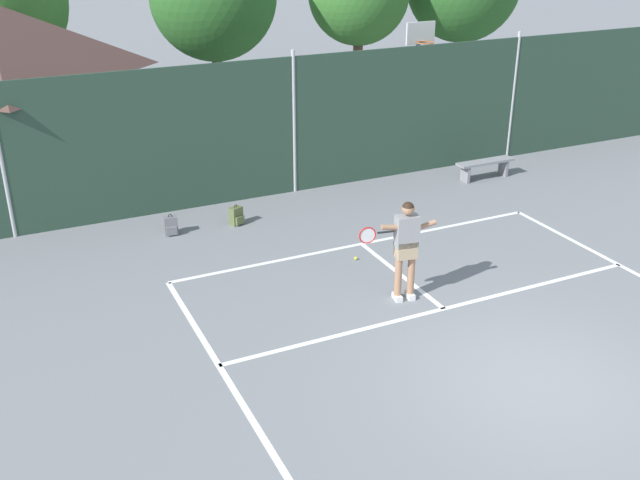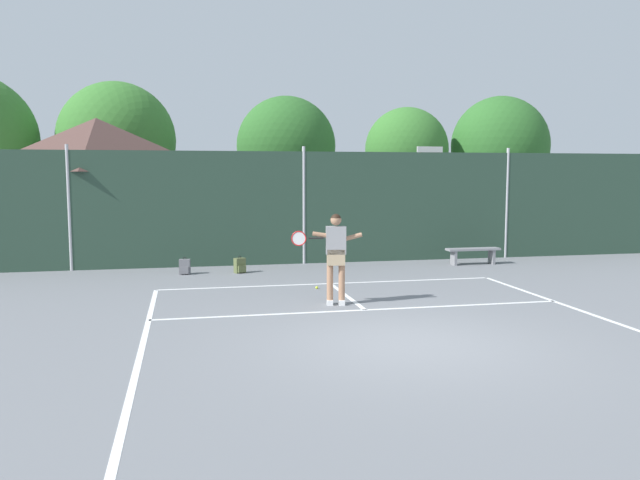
% 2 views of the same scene
% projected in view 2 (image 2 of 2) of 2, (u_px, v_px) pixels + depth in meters
% --- Properties ---
extents(ground_plane, '(120.00, 120.00, 0.00)m').
position_uv_depth(ground_plane, '(409.00, 343.00, 9.93)').
color(ground_plane, slate).
extents(court_markings, '(8.30, 11.10, 0.01)m').
position_uv_depth(court_markings, '(396.00, 333.00, 10.56)').
color(court_markings, white).
rests_on(court_markings, ground).
extents(chainlink_fence, '(26.09, 0.09, 3.44)m').
position_uv_depth(chainlink_fence, '(304.00, 208.00, 18.51)').
color(chainlink_fence, '#284233').
rests_on(chainlink_fence, ground).
extents(basketball_hoop, '(0.90, 0.67, 3.55)m').
position_uv_depth(basketball_hoop, '(429.00, 184.00, 21.33)').
color(basketball_hoop, '#284CB2').
rests_on(basketball_hoop, ground).
extents(clubhouse_building, '(5.60, 5.62, 4.45)m').
position_uv_depth(clubhouse_building, '(98.00, 184.00, 20.75)').
color(clubhouse_building, beige).
rests_on(clubhouse_building, ground).
extents(treeline_backdrop, '(26.98, 4.65, 6.49)m').
position_uv_depth(treeline_backdrop, '(222.00, 144.00, 26.07)').
color(treeline_backdrop, brown).
rests_on(treeline_backdrop, ground).
extents(tennis_player, '(1.44, 0.32, 1.85)m').
position_uv_depth(tennis_player, '(335.00, 251.00, 12.73)').
color(tennis_player, silver).
rests_on(tennis_player, ground).
extents(tennis_ball, '(0.07, 0.07, 0.07)m').
position_uv_depth(tennis_ball, '(317.00, 288.00, 14.57)').
color(tennis_ball, '#CCE033').
rests_on(tennis_ball, ground).
extents(backpack_grey, '(0.30, 0.27, 0.46)m').
position_uv_depth(backpack_grey, '(185.00, 267.00, 16.67)').
color(backpack_grey, slate).
rests_on(backpack_grey, ground).
extents(backpack_olive, '(0.33, 0.32, 0.46)m').
position_uv_depth(backpack_olive, '(240.00, 266.00, 16.90)').
color(backpack_olive, '#566038').
rests_on(backpack_olive, ground).
extents(courtside_bench, '(1.60, 0.36, 0.48)m').
position_uv_depth(courtside_bench, '(473.00, 252.00, 18.44)').
color(courtside_bench, gray).
rests_on(courtside_bench, ground).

